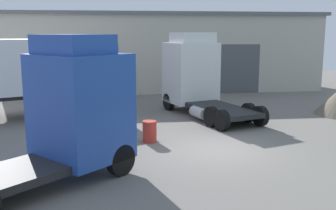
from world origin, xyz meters
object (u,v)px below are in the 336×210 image
Objects in this scene: oil_drum at (150,132)px; tractor_unit_white at (194,75)px; container_trailer_teal at (11,69)px; tractor_unit_blue at (68,112)px.

tractor_unit_white is at bearing 63.28° from oil_drum.
container_trailer_teal is (-9.65, -0.76, 0.51)m from tractor_unit_white.
tractor_unit_blue is 0.62× the size of container_trailer_teal.
container_trailer_teal reaches higher than oil_drum.
tractor_unit_blue reaches higher than container_trailer_teal.
tractor_unit_blue reaches higher than oil_drum.
tractor_unit_white is at bearing 14.84° from tractor_unit_blue.
tractor_unit_blue is at bearing 90.76° from container_trailer_teal.
container_trailer_teal is at bearing 141.76° from oil_drum.
oil_drum is at bearing 134.30° from tractor_unit_white.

